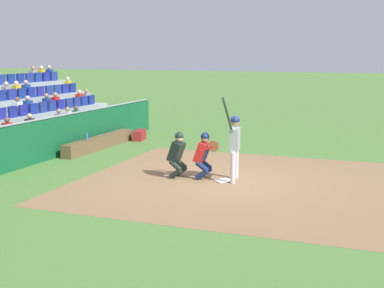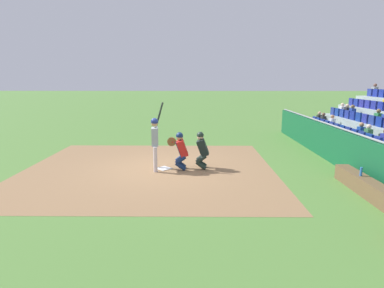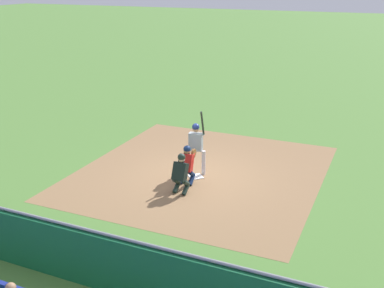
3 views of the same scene
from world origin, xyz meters
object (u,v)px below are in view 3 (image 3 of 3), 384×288
home_plate_marker (196,176)px  batter_at_plate (196,143)px  catcher_crouching (187,163)px  home_plate_umpire (181,172)px  water_bottle_on_bench (22,226)px

home_plate_marker → batter_at_plate: size_ratio=0.19×
catcher_crouching → home_plate_umpire: (0.12, -0.72, -0.02)m
batter_at_plate → catcher_crouching: bearing=-85.9°
home_plate_marker → batter_at_plate: (-0.11, 0.26, 1.09)m
home_plate_marker → home_plate_umpire: size_ratio=0.34×
batter_at_plate → catcher_crouching: 0.93m
home_plate_umpire → batter_at_plate: bearing=96.6°
catcher_crouching → water_bottle_on_bench: 5.47m
batter_at_plate → water_bottle_on_bench: 6.26m
home_plate_marker → home_plate_umpire: 1.48m
home_plate_marker → home_plate_umpire: bearing=-86.7°
catcher_crouching → water_bottle_on_bench: size_ratio=5.39×
home_plate_umpire → catcher_crouching: bearing=99.5°
catcher_crouching → water_bottle_on_bench: (-2.12, -5.03, -0.16)m
batter_at_plate → water_bottle_on_bench: batter_at_plate is taller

